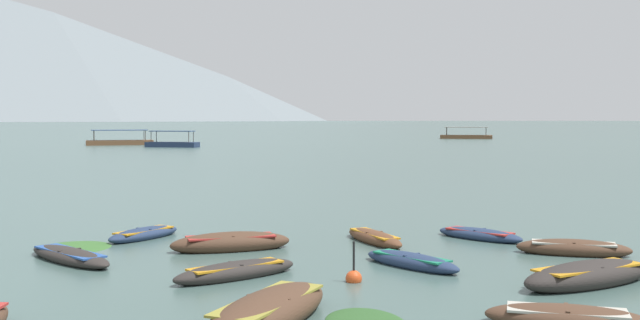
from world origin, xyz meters
The scene contains 18 objects.
ground_plane centered at (0.00, 1500.00, 0.00)m, with size 6000.00×6000.00×0.00m, color #425B56.
mountain_2 centered at (-384.75, 1729.88, 161.34)m, with size 1148.34×1148.34×322.69m, color #4C5B56.
rowboat_0 centered at (3.21, 20.21, 0.15)m, with size 3.03×3.05×0.47m.
rowboat_1 centered at (2.54, 9.36, 0.17)m, with size 3.43×1.94×0.55m.
rowboat_2 centered at (-3.49, 9.63, 0.25)m, with size 3.16×4.70×0.82m.
rowboat_3 centered at (0.20, 15.40, 0.15)m, with size 2.88×3.18×0.49m.
rowboat_4 centered at (-9.73, 16.33, 0.15)m, with size 3.71×3.69×0.47m.
rowboat_5 centered at (5.45, 17.25, 0.18)m, with size 3.59×1.98×0.59m.
rowboat_7 centered at (-0.51, 19.54, 0.16)m, with size 2.15×3.63×0.50m.
rowboat_8 centered at (-4.61, 14.00, 0.17)m, with size 3.47×2.98×0.55m.
rowboat_9 centered at (4.37, 13.12, 0.23)m, with size 4.39×3.28×0.75m.
rowboat_10 centered at (-8.49, 20.44, 0.15)m, with size 2.50×3.24×0.48m.
rowboat_11 centered at (-5.20, 18.13, 0.22)m, with size 4.05×2.34×0.72m.
ferry_0 centered at (-22.77, 101.46, 0.45)m, with size 7.85×3.92×2.54m.
ferry_1 centered at (28.36, 144.32, 0.45)m, with size 10.82×5.83×2.54m.
ferry_2 centered at (-32.60, 110.29, 0.45)m, with size 10.58×6.26×2.54m.
mooring_buoy centered at (-1.53, 13.49, 0.11)m, with size 0.42×0.42×1.18m.
weed_patch_2 centered at (-10.34, 18.61, 0.00)m, with size 2.33×2.50×0.14m, color #38662D.
Camera 1 is at (-2.58, -5.38, 4.21)m, focal length 41.78 mm.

